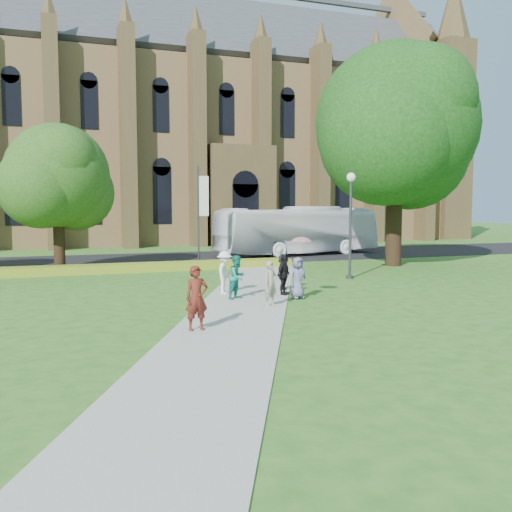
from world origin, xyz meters
name	(u,v)px	position (x,y,z in m)	size (l,w,h in m)	color
ground	(252,311)	(0.00, 0.00, 0.00)	(160.00, 160.00, 0.00)	#2E5E1C
road	(152,259)	(0.00, 20.00, 0.01)	(160.00, 10.00, 0.02)	black
footpath	(242,306)	(0.00, 1.00, 0.02)	(3.20, 30.00, 0.04)	#B2B2A8
flower_hedge	(137,267)	(-2.00, 13.20, 0.23)	(18.00, 1.40, 0.45)	gold
cathedral	(214,115)	(10.00, 39.73, 12.98)	(52.60, 18.25, 28.00)	brown
streetlamp	(351,212)	(7.50, 6.50, 3.30)	(0.44, 0.44, 5.24)	#38383D
large_tree	(396,125)	(13.00, 11.00, 8.37)	(9.60, 9.60, 13.20)	#332114
street_tree_1	(57,176)	(-6.00, 14.50, 5.22)	(5.60, 5.60, 8.05)	#332114
banner_pole_0	(200,209)	(2.11, 15.20, 3.39)	(0.70, 0.10, 6.00)	#38383D
tour_coach	(298,231)	(10.64, 19.74, 1.79)	(2.97, 12.71, 3.54)	silver
pedestrian_0	(197,298)	(-2.57, -2.48, 0.98)	(0.68, 0.45, 1.88)	#5C1D15
pedestrian_1	(237,277)	(0.28, 2.42, 0.88)	(0.82, 0.64, 1.69)	#197F6D
pedestrian_2	(225,272)	(0.17, 3.76, 0.92)	(1.13, 0.65, 1.75)	white
pedestrian_3	(284,275)	(2.33, 2.70, 0.86)	(0.96, 0.40, 1.64)	black
pedestrian_4	(298,278)	(2.56, 1.79, 0.84)	(0.78, 0.51, 1.60)	slate
pedestrian_5	(283,271)	(2.89, 4.05, 0.81)	(1.44, 0.46, 1.55)	#25262D
pedestrian_6	(271,284)	(0.89, 0.47, 0.85)	(0.59, 0.39, 1.62)	gray
parasol	(301,248)	(2.74, 1.89, 1.99)	(0.80, 0.80, 0.71)	#E4A1B8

